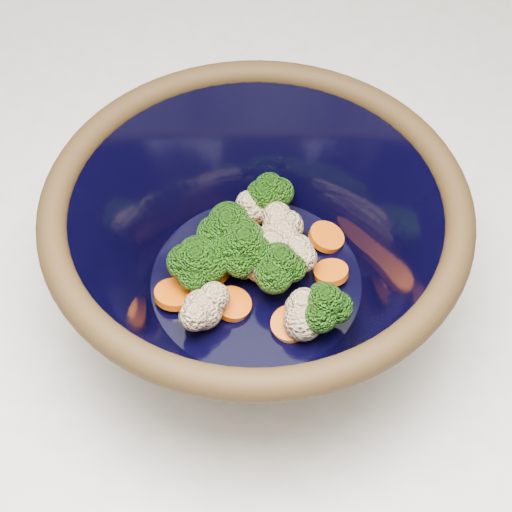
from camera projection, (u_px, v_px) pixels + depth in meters
counter at (184, 492)px, 0.95m from camera, size 1.20×1.20×0.90m
mixing_bowl at (256, 246)px, 0.54m from camera, size 0.36×0.36×0.13m
vegetable_pile at (257, 255)px, 0.55m from camera, size 0.15×0.15×0.06m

